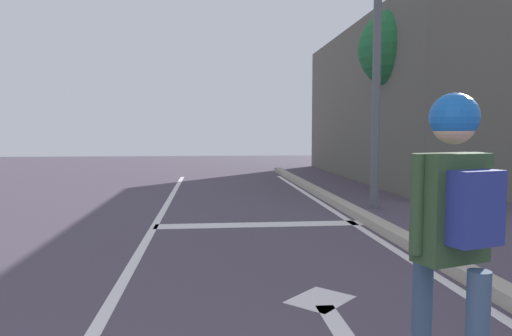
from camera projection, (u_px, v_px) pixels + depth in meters
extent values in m
cube|color=silver|center=(140.00, 251.00, 6.07)|extent=(0.12, 20.00, 0.01)
cube|color=silver|center=(387.00, 245.00, 6.39)|extent=(0.12, 20.00, 0.01)
cube|color=silver|center=(260.00, 225.00, 7.79)|extent=(3.40, 0.40, 0.01)
cube|color=silver|center=(320.00, 299.00, 4.32)|extent=(0.71, 0.71, 0.01)
cube|color=#A79D8D|center=(405.00, 240.00, 6.41)|extent=(0.24, 24.00, 0.14)
cylinder|color=#354C67|center=(422.00, 323.00, 2.62)|extent=(0.11, 0.11, 0.78)
cube|color=#2C4529|center=(451.00, 208.00, 2.40)|extent=(0.40, 0.28, 0.55)
cylinder|color=#2C4529|center=(417.00, 204.00, 2.35)|extent=(0.07, 0.07, 0.50)
cylinder|color=#2C4529|center=(475.00, 200.00, 2.50)|extent=(0.07, 0.08, 0.50)
sphere|color=tan|center=(454.00, 123.00, 2.37)|extent=(0.22, 0.22, 0.22)
sphere|color=#1658AF|center=(454.00, 117.00, 2.37)|extent=(0.24, 0.24, 0.24)
cube|color=navy|center=(474.00, 208.00, 2.27)|extent=(0.29, 0.21, 0.36)
cylinder|color=#575B5E|center=(377.00, 57.00, 9.30)|extent=(0.16, 0.16, 5.96)
cylinder|color=brown|center=(397.00, 131.00, 12.58)|extent=(0.34, 0.34, 3.05)
sphere|color=#226A37|center=(399.00, 48.00, 12.41)|extent=(2.10, 2.10, 2.10)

